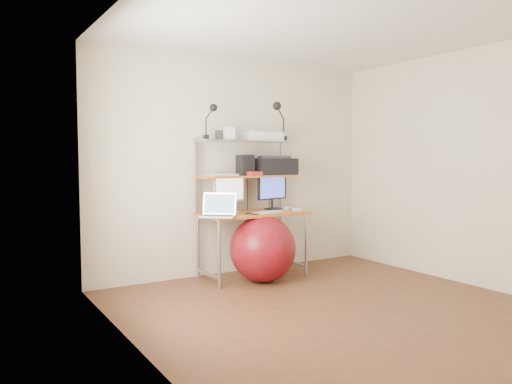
{
  "coord_description": "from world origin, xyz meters",
  "views": [
    {
      "loc": [
        -2.89,
        -3.34,
        1.36
      ],
      "look_at": [
        -0.13,
        1.15,
        0.99
      ],
      "focal_mm": 35.0,
      "sensor_mm": 36.0,
      "label": 1
    }
  ],
  "objects_px": {
    "monitor_silver": "(229,190)",
    "printer": "(274,166)",
    "laptop": "(219,211)",
    "exercise_ball": "(263,249)",
    "monitor_black": "(272,190)"
  },
  "relations": [
    {
      "from": "monitor_silver",
      "to": "printer",
      "type": "xyz_separation_m",
      "value": [
        0.61,
        -0.0,
        0.27
      ]
    },
    {
      "from": "printer",
      "to": "laptop",
      "type": "bearing_deg",
      "value": -155.46
    },
    {
      "from": "printer",
      "to": "exercise_ball",
      "type": "distance_m",
      "value": 1.06
    },
    {
      "from": "laptop",
      "to": "printer",
      "type": "height_order",
      "value": "printer"
    },
    {
      "from": "monitor_black",
      "to": "laptop",
      "type": "distance_m",
      "value": 0.95
    },
    {
      "from": "monitor_silver",
      "to": "monitor_black",
      "type": "height_order",
      "value": "same"
    },
    {
      "from": "monitor_silver",
      "to": "laptop",
      "type": "bearing_deg",
      "value": -142.5
    },
    {
      "from": "printer",
      "to": "monitor_black",
      "type": "bearing_deg",
      "value": 176.78
    },
    {
      "from": "monitor_black",
      "to": "exercise_ball",
      "type": "bearing_deg",
      "value": -147.38
    },
    {
      "from": "exercise_ball",
      "to": "printer",
      "type": "bearing_deg",
      "value": 43.71
    },
    {
      "from": "printer",
      "to": "exercise_ball",
      "type": "xyz_separation_m",
      "value": [
        -0.41,
        -0.39,
        -0.89
      ]
    },
    {
      "from": "monitor_black",
      "to": "laptop",
      "type": "height_order",
      "value": "monitor_black"
    },
    {
      "from": "monitor_black",
      "to": "exercise_ball",
      "type": "distance_m",
      "value": 0.83
    },
    {
      "from": "laptop",
      "to": "exercise_ball",
      "type": "height_order",
      "value": "laptop"
    },
    {
      "from": "laptop",
      "to": "monitor_black",
      "type": "bearing_deg",
      "value": 58.98
    }
  ]
}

